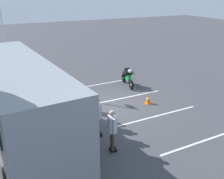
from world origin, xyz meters
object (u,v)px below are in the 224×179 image
object	(u,v)px
tour_bus	(19,101)
spectator_far_left	(112,127)
spectator_centre	(91,105)
stunt_motorcycle	(128,77)
parked_motorcycle_silver	(75,121)
flagpole	(4,36)
spectator_right	(80,97)
traffic_cone	(148,98)
spectator_far_right	(74,91)
spectator_left	(97,113)

from	to	relation	value
tour_bus	spectator_far_left	xyz separation A→B (m)	(-2.64, -2.91, -0.61)
spectator_centre	stunt_motorcycle	size ratio (longest dim) A/B	0.85
spectator_far_left	stunt_motorcycle	distance (m)	7.55
parked_motorcycle_silver	flagpole	world-z (taller)	flagpole
spectator_right	parked_motorcycle_silver	world-z (taller)	spectator_right
parked_motorcycle_silver	spectator_right	bearing A→B (deg)	-30.37
flagpole	traffic_cone	xyz separation A→B (m)	(-5.94, -6.44, -2.98)
spectator_centre	stunt_motorcycle	distance (m)	5.74
flagpole	spectator_right	bearing A→B (deg)	-157.08
spectator_far_left	flagpole	xyz separation A→B (m)	(9.17, 2.61, 2.25)
tour_bus	parked_motorcycle_silver	distance (m)	2.51
parked_motorcycle_silver	stunt_motorcycle	size ratio (longest dim) A/B	1.01
spectator_far_right	flagpole	size ratio (longest dim) A/B	0.26
stunt_motorcycle	flagpole	xyz separation A→B (m)	(2.93, 6.84, 2.67)
stunt_motorcycle	traffic_cone	distance (m)	3.05
spectator_centre	stunt_motorcycle	xyz separation A→B (m)	(3.94, -4.15, -0.42)
spectator_far_right	parked_motorcycle_silver	bearing A→B (deg)	161.73
spectator_left	traffic_cone	xyz separation A→B (m)	(1.93, -3.86, -0.76)
spectator_left	spectator_far_right	bearing A→B (deg)	-0.08
flagpole	spectator_far_left	bearing A→B (deg)	-164.12
spectator_right	stunt_motorcycle	size ratio (longest dim) A/B	0.89
spectator_far_right	flagpole	distance (m)	5.94
parked_motorcycle_silver	stunt_motorcycle	world-z (taller)	stunt_motorcycle
spectator_left	stunt_motorcycle	xyz separation A→B (m)	(4.94, -4.26, -0.45)
spectator_far_left	traffic_cone	size ratio (longest dim) A/B	2.75
tour_bus	parked_motorcycle_silver	size ratio (longest dim) A/B	4.55
spectator_left	spectator_right	world-z (taller)	spectator_right
spectator_far_left	stunt_motorcycle	bearing A→B (deg)	-34.13
spectator_left	traffic_cone	distance (m)	4.38
tour_bus	traffic_cone	size ratio (longest dim) A/B	14.83
tour_bus	stunt_motorcycle	distance (m)	8.07
parked_motorcycle_silver	stunt_motorcycle	xyz separation A→B (m)	(4.08, -4.97, 0.13)
spectator_right	spectator_far_right	distance (m)	1.08
tour_bus	spectator_centre	distance (m)	3.08
spectator_far_right	traffic_cone	bearing A→B (deg)	-105.79
spectator_far_right	stunt_motorcycle	distance (m)	4.69
spectator_right	flagpole	size ratio (longest dim) A/B	0.27
stunt_motorcycle	flagpole	distance (m)	7.91
stunt_motorcycle	spectator_far_left	bearing A→B (deg)	145.87
spectator_far_left	spectator_right	size ratio (longest dim) A/B	0.95
spectator_left	spectator_far_right	xyz separation A→B (m)	(3.02, -0.00, -0.06)
spectator_far_left	spectator_centre	world-z (taller)	spectator_far_left
spectator_far_left	traffic_cone	distance (m)	5.07
spectator_left	spectator_right	xyz separation A→B (m)	(1.94, 0.07, 0.04)
stunt_motorcycle	traffic_cone	size ratio (longest dim) A/B	3.24
spectator_right	traffic_cone	size ratio (longest dim) A/B	2.89
spectator_far_left	spectator_left	xyz separation A→B (m)	(1.30, 0.03, 0.03)
stunt_motorcycle	traffic_cone	xyz separation A→B (m)	(-3.01, 0.40, -0.31)
tour_bus	spectator_centre	world-z (taller)	tour_bus
spectator_left	spectator_centre	xyz separation A→B (m)	(1.00, -0.11, -0.03)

